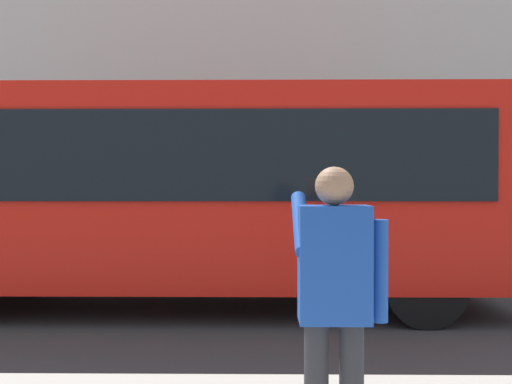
{
  "coord_description": "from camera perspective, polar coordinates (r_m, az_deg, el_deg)",
  "views": [
    {
      "loc": [
        0.64,
        8.06,
        1.75
      ],
      "look_at": [
        0.73,
        0.21,
        1.64
      ],
      "focal_mm": 38.23,
      "sensor_mm": 36.0,
      "label": 1
    }
  ],
  "objects": [
    {
      "name": "building_facade_far",
      "position": [
        15.47,
        3.23,
        16.68
      ],
      "size": [
        28.0,
        1.55,
        12.0
      ],
      "color": "beige",
      "rests_on": "ground_plane"
    },
    {
      "name": "pedestrian_photographer",
      "position": [
        3.17,
        8.23,
        -10.25
      ],
      "size": [
        0.53,
        0.52,
        1.7
      ],
      "color": "#2D2D33",
      "rests_on": "sidewalk_curb"
    },
    {
      "name": "ground_plane",
      "position": [
        8.27,
        5.2,
        -11.43
      ],
      "size": [
        60.0,
        60.0,
        0.0
      ],
      "primitive_type": "plane",
      "color": "#38383A"
    },
    {
      "name": "red_bus",
      "position": [
        7.81,
        -6.91,
        0.29
      ],
      "size": [
        9.05,
        2.54,
        3.08
      ],
      "color": "red",
      "rests_on": "ground_plane"
    }
  ]
}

